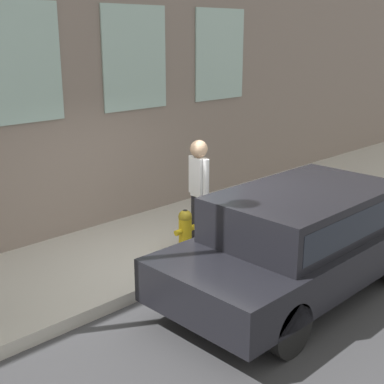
# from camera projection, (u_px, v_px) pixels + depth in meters

# --- Properties ---
(ground_plane) EXTENTS (80.00, 80.00, 0.00)m
(ground_plane) POSITION_uv_depth(u_px,v_px,m) (187.00, 280.00, 7.94)
(ground_plane) COLOR #38383A
(sidewalk) EXTENTS (2.50, 60.00, 0.18)m
(sidewalk) POSITION_uv_depth(u_px,v_px,m) (135.00, 251.00, 8.76)
(sidewalk) COLOR #B2ADA3
(sidewalk) RESTS_ON ground_plane
(building_facade) EXTENTS (0.33, 40.00, 7.53)m
(building_facade) POSITION_uv_depth(u_px,v_px,m) (74.00, 17.00, 8.66)
(building_facade) COLOR gray
(building_facade) RESTS_ON ground_plane
(fire_hydrant) EXTENTS (0.28, 0.41, 0.70)m
(fire_hydrant) POSITION_uv_depth(u_px,v_px,m) (185.00, 231.00, 8.42)
(fire_hydrant) COLOR gold
(fire_hydrant) RESTS_ON sidewalk
(person) EXTENTS (0.42, 0.28, 1.75)m
(person) POSITION_uv_depth(u_px,v_px,m) (199.00, 183.00, 8.52)
(person) COLOR #232328
(person) RESTS_ON sidewalk
(parked_truck_charcoal_near) EXTENTS (1.83, 4.31, 1.49)m
(parked_truck_charcoal_near) POSITION_uv_depth(u_px,v_px,m) (301.00, 234.00, 7.35)
(parked_truck_charcoal_near) COLOR black
(parked_truck_charcoal_near) RESTS_ON ground_plane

